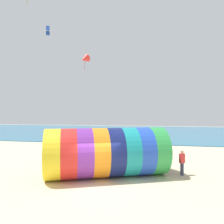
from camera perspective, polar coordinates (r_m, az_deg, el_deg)
ground_plane at (r=13.51m, az=-4.03°, el=-19.02°), size 120.00×120.00×0.00m
sea at (r=49.88m, az=7.08°, el=-5.13°), size 120.00×40.00×0.10m
giant_inflatable_tube at (r=15.15m, az=-1.36°, el=-10.47°), size 8.76×6.18×3.31m
kite_handler at (r=16.36m, az=17.83°, el=-12.38°), size 0.42×0.38×1.75m
kite_blue_box at (r=33.11m, az=-16.41°, el=19.74°), size 0.56×0.56×1.25m
kite_red_delta at (r=27.79m, az=-7.15°, el=13.57°), size 1.49×1.62×1.97m
bystander_near_water at (r=26.26m, az=2.76°, el=-7.83°), size 0.36×0.24×1.69m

